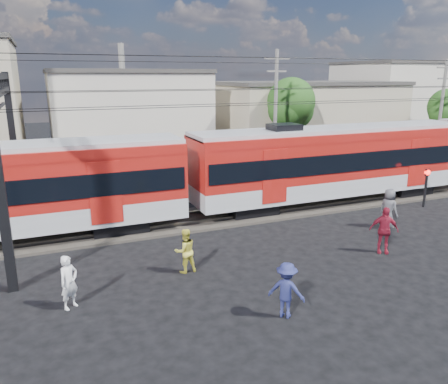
{
  "coord_description": "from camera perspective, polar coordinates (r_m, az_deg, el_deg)",
  "views": [
    {
      "loc": [
        -8.58,
        -11.19,
        6.83
      ],
      "look_at": [
        -1.88,
        5.0,
        2.14
      ],
      "focal_mm": 35.0,
      "sensor_mm": 36.0,
      "label": 1
    }
  ],
  "objects": [
    {
      "name": "tree_far",
      "position": [
        43.38,
        27.09,
        9.63
      ],
      "size": [
        3.36,
        3.12,
        5.76
      ],
      "color": "#382619",
      "rests_on": "ground"
    },
    {
      "name": "rail_far",
      "position": [
        22.7,
        0.78,
        -2.05
      ],
      "size": [
        70.0,
        0.12,
        0.12
      ],
      "primitive_type": "cube",
      "color": "#59544C",
      "rests_on": "track_bed"
    },
    {
      "name": "utility_pole_mid",
      "position": [
        30.06,
        6.73,
        10.5
      ],
      "size": [
        1.8,
        0.24,
        8.5
      ],
      "color": "slate",
      "rests_on": "ground"
    },
    {
      "name": "building_east",
      "position": [
        53.67,
        20.95,
        11.17
      ],
      "size": [
        10.2,
        10.2,
        8.3
      ],
      "color": "beige",
      "rests_on": "ground"
    },
    {
      "name": "commuter_train",
      "position": [
        24.53,
        14.64,
        4.1
      ],
      "size": [
        50.3,
        3.08,
        4.17
      ],
      "color": "black",
      "rests_on": "ground"
    },
    {
      "name": "building_midwest",
      "position": [
        38.88,
        -12.84,
        9.94
      ],
      "size": [
        12.24,
        12.24,
        7.3
      ],
      "color": "beige",
      "rests_on": "ground"
    },
    {
      "name": "car_silver",
      "position": [
        37.5,
        25.68,
        4.15
      ],
      "size": [
        4.53,
        2.34,
        1.47
      ],
      "primitive_type": "imported",
      "rotation": [
        0.0,
        0.0,
        1.72
      ],
      "color": "silver",
      "rests_on": "ground"
    },
    {
      "name": "pedestrian_d",
      "position": [
        18.36,
        20.15,
        -4.69
      ],
      "size": [
        1.18,
        0.97,
        1.88
      ],
      "primitive_type": "imported",
      "rotation": [
        0.0,
        0.0,
        -0.56
      ],
      "color": "maroon",
      "rests_on": "ground"
    },
    {
      "name": "utility_pole_east",
      "position": [
        38.18,
        26.48,
        9.62
      ],
      "size": [
        1.8,
        0.24,
        8.0
      ],
      "color": "slate",
      "rests_on": "ground"
    },
    {
      "name": "tree_near",
      "position": [
        34.32,
        8.93,
        11.19
      ],
      "size": [
        3.82,
        3.64,
        6.72
      ],
      "color": "#382619",
      "rests_on": "ground"
    },
    {
      "name": "track_bed",
      "position": [
        22.08,
        1.55,
        -2.88
      ],
      "size": [
        70.0,
        3.4,
        0.12
      ],
      "primitive_type": "cube",
      "color": "#2D2823",
      "rests_on": "ground"
    },
    {
      "name": "ground",
      "position": [
        15.67,
        13.75,
        -11.33
      ],
      "size": [
        120.0,
        120.0,
        0.0
      ],
      "primitive_type": "plane",
      "color": "black",
      "rests_on": "ground"
    },
    {
      "name": "pedestrian_e",
      "position": [
        21.44,
        20.69,
        -2.01
      ],
      "size": [
        0.76,
        1.0,
        1.85
      ],
      "primitive_type": "imported",
      "rotation": [
        0.0,
        0.0,
        1.78
      ],
      "color": "#515056",
      "rests_on": "ground"
    },
    {
      "name": "rail_near",
      "position": [
        21.4,
        2.37,
        -3.14
      ],
      "size": [
        70.0,
        0.12,
        0.12
      ],
      "primitive_type": "cube",
      "color": "#59544C",
      "rests_on": "track_bed"
    },
    {
      "name": "building_mideast",
      "position": [
        41.97,
        10.33,
        9.73
      ],
      "size": [
        16.32,
        10.2,
        6.3
      ],
      "color": "tan",
      "rests_on": "ground"
    },
    {
      "name": "catenary",
      "position": [
        19.26,
        -22.87,
        8.78
      ],
      "size": [
        70.0,
        9.3,
        7.52
      ],
      "color": "black",
      "rests_on": "ground"
    },
    {
      "name": "pedestrian_c",
      "position": [
        13.03,
        8.14,
        -12.57
      ],
      "size": [
        1.21,
        1.2,
        1.68
      ],
      "primitive_type": "imported",
      "rotation": [
        0.0,
        0.0,
        2.38
      ],
      "color": "navy",
      "rests_on": "ground"
    },
    {
      "name": "crossing_signal",
      "position": [
        25.42,
        24.92,
        1.35
      ],
      "size": [
        0.3,
        0.3,
        2.09
      ],
      "color": "black",
      "rests_on": "ground"
    },
    {
      "name": "pedestrian_a",
      "position": [
        14.13,
        -19.6,
        -11.03
      ],
      "size": [
        0.73,
        0.69,
        1.68
      ],
      "primitive_type": "imported",
      "rotation": [
        0.0,
        0.0,
        0.64
      ],
      "color": "white",
      "rests_on": "ground"
    },
    {
      "name": "pedestrian_b",
      "position": [
        15.69,
        -5.09,
        -7.64
      ],
      "size": [
        0.84,
        0.68,
        1.62
      ],
      "primitive_type": "imported",
      "rotation": [
        0.0,
        0.0,
        3.22
      ],
      "color": "#D5CD42",
      "rests_on": "ground"
    }
  ]
}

